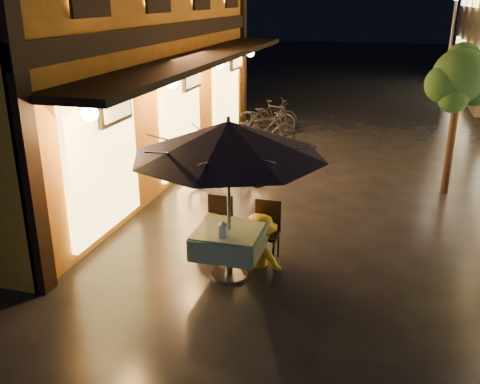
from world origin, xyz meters
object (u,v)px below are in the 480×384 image
(table_lantern, at_px, (223,228))
(person_yellow, at_px, (260,216))
(patio_umbrella, at_px, (228,139))
(bicycle_0, at_px, (230,166))
(cafe_table, at_px, (229,241))
(person_orange, at_px, (211,214))

(table_lantern, xyz_separation_m, person_yellow, (0.33, 0.81, -0.11))
(patio_umbrella, xyz_separation_m, table_lantern, (-0.00, -0.27, -1.23))
(table_lantern, relative_size, person_yellow, 0.15)
(person_yellow, distance_m, bicycle_0, 3.60)
(cafe_table, bearing_deg, patio_umbrella, 7.13)
(cafe_table, height_order, bicycle_0, bicycle_0)
(patio_umbrella, distance_m, person_orange, 1.59)
(patio_umbrella, bearing_deg, person_yellow, 58.05)
(table_lantern, bearing_deg, patio_umbrella, 90.00)
(patio_umbrella, relative_size, bicycle_0, 1.48)
(cafe_table, bearing_deg, person_yellow, 58.05)
(person_yellow, bearing_deg, table_lantern, 80.10)
(cafe_table, xyz_separation_m, person_yellow, (0.33, 0.54, 0.22))
(patio_umbrella, relative_size, person_yellow, 1.74)
(person_orange, xyz_separation_m, bicycle_0, (-0.67, 3.24, -0.24))
(person_yellow, height_order, bicycle_0, person_yellow)
(bicycle_0, bearing_deg, cafe_table, 178.29)
(patio_umbrella, distance_m, table_lantern, 1.26)
(bicycle_0, bearing_deg, person_yellow, -174.14)
(cafe_table, bearing_deg, person_orange, 129.69)
(cafe_table, xyz_separation_m, patio_umbrella, (0.00, 0.00, 1.56))
(cafe_table, height_order, person_orange, person_orange)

